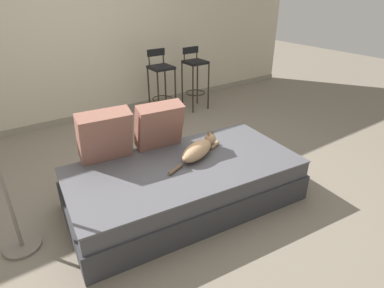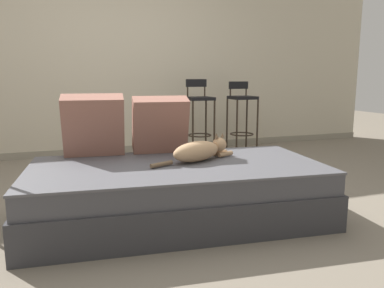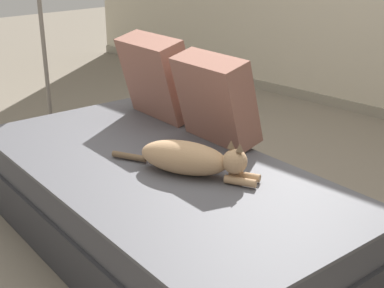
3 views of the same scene
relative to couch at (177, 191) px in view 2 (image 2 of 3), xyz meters
The scene contains 9 objects.
ground_plane 0.45m from the couch, 90.00° to the left, with size 16.00×16.00×0.00m, color slate.
wall_back_panel 2.87m from the couch, 90.00° to the left, with size 8.00×0.10×2.60m, color beige.
wall_baseboard_trim 2.60m from the couch, 90.00° to the left, with size 8.00×0.02×0.09m, color gray.
couch is the anchor object (origin of this frame).
throw_pillow_corner 0.84m from the couch, 137.94° to the left, with size 0.49×0.33×0.49m.
throw_pillow_middle 0.61m from the couch, 91.18° to the left, with size 0.46×0.31×0.47m.
cat 0.34m from the couch, 14.30° to the left, with size 0.72×0.34×0.19m.
bar_stool_near_window 2.29m from the couch, 65.23° to the left, with size 0.32×0.32×1.00m.
bar_stool_by_doorway 2.60m from the couch, 52.68° to the left, with size 0.33×0.33×0.97m.
Camera 2 is at (-0.78, -2.89, 1.02)m, focal length 35.00 mm.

